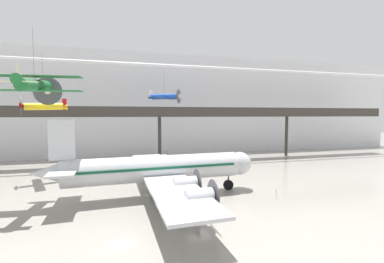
{
  "coord_description": "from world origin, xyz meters",
  "views": [
    {
      "loc": [
        -7.02,
        -24.58,
        9.8
      ],
      "look_at": [
        1.19,
        6.58,
        7.66
      ],
      "focal_mm": 24.0,
      "sensor_mm": 36.0,
      "label": 1
    }
  ],
  "objects_px": {
    "info_sign_pedestal": "(217,200)",
    "suspended_plane_green_biplane": "(35,85)",
    "airliner_silver_main": "(155,169)",
    "suspended_plane_blue_trainer": "(164,97)",
    "suspended_plane_yellow_lowwing": "(44,107)",
    "stanchion_barrier": "(276,195)"
  },
  "relations": [
    {
      "from": "airliner_silver_main",
      "to": "suspended_plane_blue_trainer",
      "type": "bearing_deg",
      "value": 75.66
    },
    {
      "from": "suspended_plane_yellow_lowwing",
      "to": "suspended_plane_green_biplane",
      "type": "distance_m",
      "value": 11.59
    },
    {
      "from": "airliner_silver_main",
      "to": "info_sign_pedestal",
      "type": "relative_size",
      "value": 23.53
    },
    {
      "from": "suspended_plane_blue_trainer",
      "to": "info_sign_pedestal",
      "type": "distance_m",
      "value": 29.09
    },
    {
      "from": "airliner_silver_main",
      "to": "suspended_plane_green_biplane",
      "type": "height_order",
      "value": "suspended_plane_green_biplane"
    },
    {
      "from": "suspended_plane_blue_trainer",
      "to": "info_sign_pedestal",
      "type": "bearing_deg",
      "value": -57.05
    },
    {
      "from": "suspended_plane_yellow_lowwing",
      "to": "info_sign_pedestal",
      "type": "distance_m",
      "value": 28.41
    },
    {
      "from": "info_sign_pedestal",
      "to": "stanchion_barrier",
      "type": "bearing_deg",
      "value": -25.64
    },
    {
      "from": "info_sign_pedestal",
      "to": "suspended_plane_green_biplane",
      "type": "bearing_deg",
      "value": 139.52
    },
    {
      "from": "info_sign_pedestal",
      "to": "airliner_silver_main",
      "type": "bearing_deg",
      "value": 120.18
    },
    {
      "from": "airliner_silver_main",
      "to": "suspended_plane_yellow_lowwing",
      "type": "relative_size",
      "value": 3.17
    },
    {
      "from": "suspended_plane_green_biplane",
      "to": "info_sign_pedestal",
      "type": "relative_size",
      "value": 7.52
    },
    {
      "from": "airliner_silver_main",
      "to": "stanchion_barrier",
      "type": "xyz_separation_m",
      "value": [
        13.68,
        -4.09,
        -3.01
      ]
    },
    {
      "from": "suspended_plane_green_biplane",
      "to": "airliner_silver_main",
      "type": "bearing_deg",
      "value": -87.09
    },
    {
      "from": "airliner_silver_main",
      "to": "suspended_plane_yellow_lowwing",
      "type": "distance_m",
      "value": 20.37
    },
    {
      "from": "suspended_plane_blue_trainer",
      "to": "info_sign_pedestal",
      "type": "height_order",
      "value": "suspended_plane_blue_trainer"
    },
    {
      "from": "suspended_plane_blue_trainer",
      "to": "suspended_plane_yellow_lowwing",
      "type": "bearing_deg",
      "value": -123.42
    },
    {
      "from": "suspended_plane_green_biplane",
      "to": "stanchion_barrier",
      "type": "height_order",
      "value": "suspended_plane_green_biplane"
    },
    {
      "from": "suspended_plane_blue_trainer",
      "to": "stanchion_barrier",
      "type": "xyz_separation_m",
      "value": [
        9.15,
        -25.92,
        -13.08
      ]
    },
    {
      "from": "info_sign_pedestal",
      "to": "suspended_plane_yellow_lowwing",
      "type": "bearing_deg",
      "value": 116.55
    },
    {
      "from": "airliner_silver_main",
      "to": "stanchion_barrier",
      "type": "bearing_deg",
      "value": -19.24
    },
    {
      "from": "suspended_plane_yellow_lowwing",
      "to": "info_sign_pedestal",
      "type": "relative_size",
      "value": 7.41
    }
  ]
}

